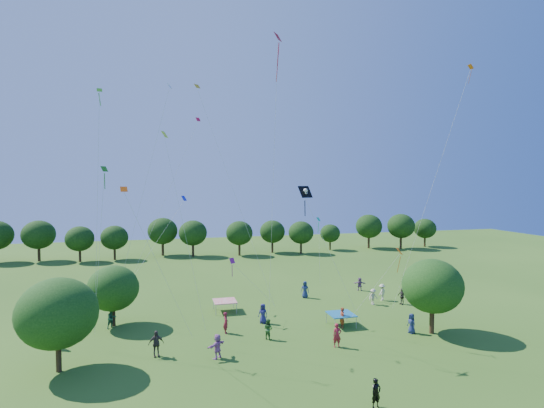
{
  "coord_description": "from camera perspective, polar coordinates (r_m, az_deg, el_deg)",
  "views": [
    {
      "loc": [
        -8.43,
        -19.18,
        12.66
      ],
      "look_at": [
        0.0,
        14.0,
        11.0
      ],
      "focal_mm": 28.0,
      "sensor_mm": 36.0,
      "label": 1
    }
  ],
  "objects": [
    {
      "name": "near_tree_west",
      "position": [
        32.59,
        -26.87,
        -12.97
      ],
      "size": [
        5.23,
        5.23,
        6.34
      ],
      "color": "#422B19",
      "rests_on": "ground"
    },
    {
      "name": "near_tree_north",
      "position": [
        40.76,
        -20.58,
        -10.55
      ],
      "size": [
        4.46,
        4.46,
        5.4
      ],
      "color": "#422B19",
      "rests_on": "ground"
    },
    {
      "name": "near_tree_east",
      "position": [
        38.72,
        20.77,
        -10.27
      ],
      "size": [
        5.02,
        5.02,
        6.3
      ],
      "color": "#422B19",
      "rests_on": "ground"
    },
    {
      "name": "treeline",
      "position": [
        75.39,
        -9.09,
        -3.79
      ],
      "size": [
        88.01,
        8.77,
        6.77
      ],
      "color": "#422B19",
      "rests_on": "ground"
    },
    {
      "name": "tent_red_stripe",
      "position": [
        43.19,
        -6.36,
        -12.85
      ],
      "size": [
        2.2,
        2.2,
        1.1
      ],
      "color": "red",
      "rests_on": "ground"
    },
    {
      "name": "tent_blue",
      "position": [
        39.42,
        9.27,
        -14.41
      ],
      "size": [
        2.2,
        2.2,
        1.1
      ],
      "color": "#155C8E",
      "rests_on": "ground"
    },
    {
      "name": "man_in_black",
      "position": [
        26.82,
        13.82,
        -23.46
      ],
      "size": [
        0.7,
        0.52,
        1.67
      ],
      "primitive_type": "imported",
      "rotation": [
        0.0,
        0.0,
        0.21
      ],
      "color": "black",
      "rests_on": "ground"
    },
    {
      "name": "crowd_person_0",
      "position": [
        39.03,
        18.25,
        -14.99
      ],
      "size": [
        0.59,
        0.9,
        1.68
      ],
      "primitive_type": "imported",
      "rotation": [
        0.0,
        0.0,
        4.89
      ],
      "color": "navy",
      "rests_on": "ground"
    },
    {
      "name": "crowd_person_1",
      "position": [
        37.37,
        -6.23,
        -15.58
      ],
      "size": [
        0.47,
        0.7,
        1.81
      ],
      "primitive_type": "imported",
      "rotation": [
        0.0,
        0.0,
        1.63
      ],
      "color": "maroon",
      "rests_on": "ground"
    },
    {
      "name": "crowd_person_2",
      "position": [
        40.87,
        -20.75,
        -14.18
      ],
      "size": [
        0.96,
        0.88,
        1.73
      ],
      "primitive_type": "imported",
      "rotation": [
        0.0,
        0.0,
        0.64
      ],
      "color": "#26583B",
      "rests_on": "ground"
    },
    {
      "name": "crowd_person_3",
      "position": [
        46.5,
        13.44,
        -12.03
      ],
      "size": [
        1.18,
        0.75,
        1.67
      ],
      "primitive_type": "imported",
      "rotation": [
        0.0,
        0.0,
        0.25
      ],
      "color": "#BCAE97",
      "rests_on": "ground"
    },
    {
      "name": "crowd_person_4",
      "position": [
        47.39,
        17.05,
        -11.78
      ],
      "size": [
        0.74,
        1.09,
        1.7
      ],
      "primitive_type": "imported",
      "rotation": [
        0.0,
        0.0,
        5.03
      ],
      "color": "#3D3931",
      "rests_on": "ground"
    },
    {
      "name": "crowd_person_5",
      "position": [
        32.56,
        -7.36,
        -18.44
      ],
      "size": [
        1.67,
        1.51,
        1.78
      ],
      "primitive_type": "imported",
      "rotation": [
        0.0,
        0.0,
        3.82
      ],
      "color": "#A862A8",
      "rests_on": "ground"
    },
    {
      "name": "crowd_person_6",
      "position": [
        39.65,
        -1.23,
        -14.5
      ],
      "size": [
        0.98,
        0.91,
        1.77
      ],
      "primitive_type": "imported",
      "rotation": [
        0.0,
        0.0,
        5.62
      ],
      "color": "navy",
      "rests_on": "ground"
    },
    {
      "name": "crowd_person_7",
      "position": [
        38.94,
        9.39,
        -14.85
      ],
      "size": [
        0.49,
        0.7,
        1.78
      ],
      "primitive_type": "imported",
      "rotation": [
        0.0,
        0.0,
        4.8
      ],
      "color": "maroon",
      "rests_on": "ground"
    },
    {
      "name": "crowd_person_8",
      "position": [
        37.83,
        -27.14,
        -15.81
      ],
      "size": [
        0.72,
        0.89,
        1.59
      ],
      "primitive_type": "imported",
      "rotation": [
        0.0,
        0.0,
        4.27
      ],
      "color": "#275223",
      "rests_on": "ground"
    },
    {
      "name": "crowd_person_9",
      "position": [
        48.36,
        14.57,
        -11.4
      ],
      "size": [
        1.26,
        1.07,
        1.78
      ],
      "primitive_type": "imported",
      "rotation": [
        0.0,
        0.0,
        3.72
      ],
      "color": "beige",
      "rests_on": "ground"
    },
    {
      "name": "crowd_person_10",
      "position": [
        33.67,
        -15.33,
        -17.66
      ],
      "size": [
        1.21,
        0.75,
        1.91
      ],
      "primitive_type": "imported",
      "rotation": [
        0.0,
        0.0,
        0.22
      ],
      "color": "#3D3531",
      "rests_on": "ground"
    },
    {
      "name": "crowd_person_11",
      "position": [
        52.04,
        11.71,
        -10.49
      ],
      "size": [
        1.54,
        1.0,
        1.55
      ],
      "primitive_type": "imported",
      "rotation": [
        0.0,
        0.0,
        2.78
      ],
      "color": "#824E86",
      "rests_on": "ground"
    },
    {
      "name": "crowd_person_12",
      "position": [
        48.0,
        4.45,
        -11.39
      ],
      "size": [
        1.04,
        0.89,
        1.85
      ],
      "primitive_type": "imported",
      "rotation": [
        0.0,
        0.0,
        5.74
      ],
      "color": "navy",
      "rests_on": "ground"
    },
    {
      "name": "crowd_person_13",
      "position": [
        34.66,
        8.74,
        -17.05
      ],
      "size": [
        0.72,
        0.49,
        1.84
      ],
      "primitive_type": "imported",
      "rotation": [
        0.0,
        0.0,
        6.21
      ],
      "color": "maroon",
      "rests_on": "ground"
    },
    {
      "name": "crowd_person_14",
      "position": [
        35.91,
        -0.53,
        -16.46
      ],
      "size": [
        0.86,
        0.92,
        1.66
      ],
      "primitive_type": "imported",
      "rotation": [
        0.0,
        0.0,
        2.25
      ],
      "color": "#31622A",
      "rests_on": "ground"
    },
    {
      "name": "pirate_kite",
      "position": [
        31.93,
        4.72,
        1.17
      ],
      "size": [
        5.47,
        0.88,
        11.17
      ],
      "color": "black"
    },
    {
      "name": "red_high_kite",
      "position": [
        35.2,
        0.58,
        15.26
      ],
      "size": [
        1.1,
        0.84,
        23.37
      ],
      "color": "red"
    },
    {
      "name": "small_kite_0",
      "position": [
        42.13,
        -12.87,
        3.96
      ],
      "size": [
        7.77,
        3.16,
        17.93
      ],
      "color": "#F20E33"
    },
    {
      "name": "small_kite_1",
      "position": [
        29.26,
        -16.9,
        -3.62
      ],
      "size": [
        4.63,
        3.23,
        11.17
      ],
      "color": "#DC530B"
    },
    {
      "name": "small_kite_2",
      "position": [
        34.58,
        -13.28,
        4.3
      ],
      "size": [
        3.22,
        2.99,
        15.54
      ],
      "color": "#E1FF16"
    },
    {
      "name": "small_kite_3",
      "position": [
        35.27,
        -22.34,
        5.28
      ],
      "size": [
        0.67,
        1.8,
        18.73
      ],
      "color": "#379D1C"
    },
    {
      "name": "small_kite_4",
      "position": [
        44.01,
        -13.21,
        -1.59
      ],
      "size": [
        7.02,
        4.99,
        10.1
      ],
      "color": "#1720E8"
    },
    {
      "name": "small_kite_5",
      "position": [
        39.22,
        -4.77,
        -8.46
      ],
      "size": [
        4.27,
        0.51,
        4.59
      ],
      "color": "#921878"
    },
    {
      "name": "small_kite_6",
      "position": [
        38.57,
        -15.67,
        6.91
      ],
      "size": [
        5.32,
        2.12,
        19.99
      ],
      "color": "white"
    },
    {
      "name": "small_kite_7",
      "position": [
        47.7,
        6.3,
        -3.44
      ],
      "size": [
        0.57,
        0.56,
        7.58
      ],
      "color": "#0DC395"
    },
    {
      "name": "small_kite_8",
      "position": [
        36.63,
        22.15,
        6.78
      ],
      "size": [
        2.45,
        6.99,
        20.25
      ],
      "color": "#DF550D"
    },
    {
      "name": "small_kite_9",
      "position": [
        35.13,
        16.06,
        -7.43
      ],
      "size": [
        2.9,
        3.38,
        6.28
      ],
      "color": "red"
    },
    {
      "name": "small_kite_10",
      "position": [
        40.81,
        -7.33,
        7.88
      ],
      "size": [
        6.95,
        4.37,
        20.87
      ],
      "color": "gold"
    },
    {
      "name": "small_kite_11",
      "position": [
        34.85,
        -21.84,
        0.25
      ],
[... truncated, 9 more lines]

